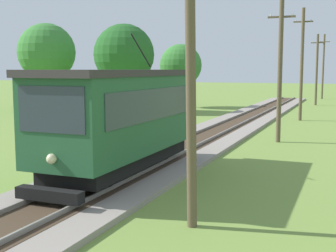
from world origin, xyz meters
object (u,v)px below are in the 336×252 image
utility_pole_distant (317,69)px  tree_left_near (181,65)px  utility_pole_far (302,64)px  tree_right_near (47,52)px  red_tram (122,117)px  utility_pole_mid (280,70)px  utility_pole_horizon (323,66)px  tree_left_far (124,55)px  utility_pole_near_tram (191,65)px

utility_pole_distant → tree_left_near: bearing=-147.8°
utility_pole_far → utility_pole_distant: 15.84m
utility_pole_far → tree_right_near: size_ratio=1.02×
red_tram → utility_pole_distant: (3.89, 37.08, 1.67)m
utility_pole_mid → tree_right_near: size_ratio=0.90×
utility_pole_mid → utility_pole_horizon: size_ratio=0.88×
red_tram → tree_left_far: bearing=117.2°
red_tram → tree_right_near: size_ratio=1.05×
red_tram → tree_left_near: tree_left_near is taller
red_tram → utility_pole_distant: 37.32m
utility_pole_far → tree_left_far: 15.59m
utility_pole_near_tram → tree_left_near: (-12.53, 33.11, 0.31)m
utility_pole_horizon → tree_left_near: size_ratio=1.32×
utility_pole_distant → tree_left_near: utility_pole_distant is taller
utility_pole_horizon → tree_right_near: 35.47m
utility_pole_distant → tree_right_near: 27.88m
tree_left_near → utility_pole_horizon: bearing=57.2°
tree_right_near → tree_left_far: 7.95m
utility_pole_horizon → tree_left_far: (-15.50, -26.03, 0.87)m
tree_right_near → tree_left_far: size_ratio=1.04×
utility_pole_near_tram → utility_pole_far: (0.00, 25.18, 0.33)m
utility_pole_distant → tree_left_near: 14.82m
utility_pole_near_tram → tree_left_near: 35.41m
utility_pole_near_tram → tree_right_near: (-23.43, 25.97, 1.52)m
utility_pole_distant → tree_left_near: size_ratio=1.19×
utility_pole_distant → utility_pole_mid: bearing=-90.0°
utility_pole_near_tram → utility_pole_far: bearing=90.0°
utility_pole_near_tram → tree_left_far: (-15.50, 26.55, 1.23)m
utility_pole_distant → utility_pole_near_tram: bearing=-90.0°
red_tram → utility_pole_near_tram: 5.80m
red_tram → tree_right_near: tree_right_near is taller
utility_pole_far → tree_left_far: utility_pole_far is taller
tree_right_near → red_tram: bearing=-48.4°
utility_pole_mid → tree_left_far: (-15.50, 12.37, 1.36)m
utility_pole_far → tree_right_near: (-23.43, 0.79, 1.19)m
utility_pole_near_tram → utility_pole_horizon: 52.58m
utility_pole_near_tram → utility_pole_horizon: bearing=90.0°
red_tram → tree_left_far: (-11.61, 22.61, 2.96)m
utility_pole_horizon → tree_left_far: bearing=-120.8°
utility_pole_far → utility_pole_distant: utility_pole_far is taller
utility_pole_mid → tree_right_near: tree_right_near is taller
tree_left_near → tree_left_far: (-2.97, -6.56, 0.92)m
utility_pole_far → tree_right_near: utility_pole_far is taller
utility_pole_distant → utility_pole_far: bearing=-90.0°
utility_pole_far → tree_left_far: bearing=175.0°
utility_pole_horizon → utility_pole_near_tram: bearing=-90.0°
utility_pole_horizon → tree_left_near: utility_pole_horizon is taller
red_tram → tree_left_near: 30.49m
tree_left_far → tree_right_near: bearing=-175.8°
utility_pole_far → tree_left_far: (-15.50, 1.37, 0.90)m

